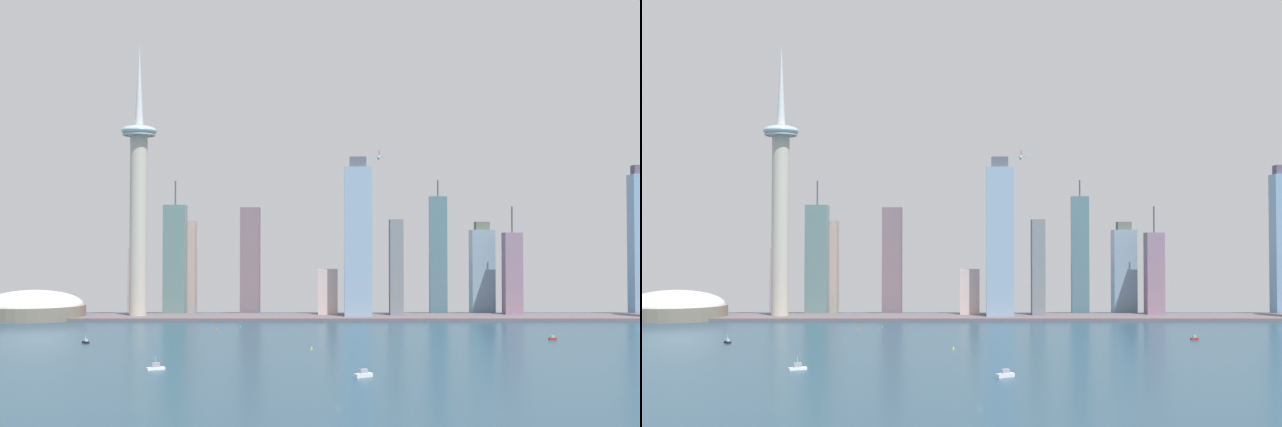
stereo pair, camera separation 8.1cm
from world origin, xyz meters
TOP-DOWN VIEW (x-y plane):
  - ground_plane at (0.00, 0.00)m, footprint 6000.00×6000.00m
  - waterfront_pier at (0.00, 483.51)m, footprint 805.28×65.84m
  - observation_tower at (-194.58, 486.58)m, footprint 36.31×36.31m
  - stadium_dome at (-299.84, 480.48)m, footprint 104.86×104.86m
  - skyscraper_0 at (-213.67, 570.26)m, footprint 16.55×12.96m
  - skyscraper_2 at (191.97, 505.64)m, footprint 18.24×20.35m
  - skyscraper_3 at (-0.61, 506.48)m, footprint 20.19×19.17m
  - skyscraper_4 at (-151.49, 558.29)m, footprint 12.42×22.64m
  - skyscraper_5 at (118.65, 536.83)m, footprint 18.40×12.36m
  - skyscraper_6 at (70.10, 498.06)m, footprint 13.61×20.30m
  - skyscraper_7 at (-162.91, 524.53)m, footprint 22.99×21.70m
  - skyscraper_8 at (331.01, 529.83)m, footprint 13.69×23.57m
  - skyscraper_9 at (-84.41, 543.57)m, footprint 20.80×19.00m
  - skyscraper_10 at (29.92, 480.00)m, footprint 27.81×16.81m
  - skyscraper_11 at (167.93, 547.73)m, footprint 24.69×24.65m
  - boat_0 at (-189.59, 263.01)m, footprint 6.77×7.45m
  - boat_1 at (177.13, 287.07)m, footprint 6.58×3.23m
  - boat_4 at (16.34, 88.11)m, footprint 11.37×9.27m
  - boat_5 at (-109.12, 118.44)m, footprint 11.51×8.42m
  - channel_buoy_0 at (-14.83, 223.10)m, footprint 1.58×1.58m
  - channel_buoy_1 at (-81.26, 388.79)m, footprint 1.44×1.44m
  - channel_buoy_2 at (-100.47, 369.50)m, footprint 1.43×1.43m
  - airplane at (53.46, 514.64)m, footprint 23.55×23.90m

SIDE VIEW (x-z plane):
  - ground_plane at x=0.00m, z-range 0.00..0.00m
  - channel_buoy_2 at x=-100.47m, z-range 0.00..1.84m
  - channel_buoy_1 at x=-81.26m, z-range 0.00..2.25m
  - boat_0 at x=-189.59m, z-range -2.07..4.40m
  - channel_buoy_0 at x=-14.83m, z-range 0.00..2.48m
  - boat_1 at x=177.13m, z-range -0.52..3.18m
  - waterfront_pier at x=0.00m, z-range 0.00..3.04m
  - boat_5 at x=-109.12m, z-range -2.59..5.70m
  - boat_4 at x=16.34m, z-range -0.64..4.15m
  - stadium_dome at x=-299.84m, z-range -3.78..26.92m
  - skyscraper_3 at x=-0.61m, z-range 0.00..49.76m
  - skyscraper_0 at x=-213.67m, z-range -3.60..79.54m
  - skyscraper_2 at x=191.97m, z-range -13.61..101.64m
  - skyscraper_11 at x=167.93m, z-range -2.72..97.22m
  - skyscraper_4 at x=-151.49m, z-range 0.00..101.32m
  - skyscraper_6 at x=70.10m, z-range 0.00..101.36m
  - skyscraper_9 at x=-84.41m, z-range 0.00..115.47m
  - skyscraper_7 at x=-162.91m, z-range -12.84..130.21m
  - skyscraper_5 at x=118.65m, z-range -8.78..136.10m
  - skyscraper_8 at x=331.01m, z-range -3.10..157.20m
  - skyscraper_10 at x=29.92m, z-range -3.29..161.36m
  - observation_tower at x=-194.58m, z-range -12.78..268.27m
  - airplane at x=53.46m, z-range 163.73..171.29m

